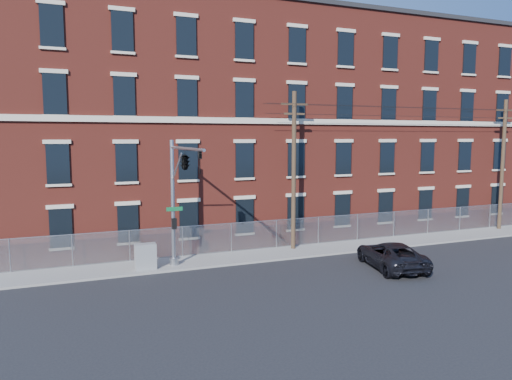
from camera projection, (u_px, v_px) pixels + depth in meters
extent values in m
plane|color=black|center=(306.00, 277.00, 24.99)|extent=(140.00, 140.00, 0.00)
cube|color=gray|center=(423.00, 239.00, 34.04)|extent=(65.00, 3.00, 0.12)
cube|color=maroon|center=(354.00, 129.00, 41.46)|extent=(55.00, 14.00, 16.00)
cube|color=black|center=(357.00, 32.00, 40.56)|extent=(55.30, 14.30, 0.30)
cube|color=beige|center=(409.00, 123.00, 34.90)|extent=(55.00, 0.18, 0.35)
cube|color=black|center=(61.00, 228.00, 26.76)|extent=(1.20, 0.10, 2.20)
cube|color=black|center=(58.00, 164.00, 26.36)|extent=(1.20, 0.10, 2.20)
cube|color=black|center=(55.00, 94.00, 25.94)|extent=(1.20, 0.10, 2.20)
cube|color=black|center=(52.00, 26.00, 25.55)|extent=(1.20, 0.10, 2.20)
cube|color=black|center=(128.00, 224.00, 28.12)|extent=(1.20, 0.10, 2.20)
cube|color=black|center=(126.00, 163.00, 27.72)|extent=(1.20, 0.10, 2.20)
cube|color=black|center=(124.00, 96.00, 27.30)|extent=(1.20, 0.10, 2.20)
cube|color=black|center=(122.00, 31.00, 26.90)|extent=(1.20, 0.10, 2.20)
cube|color=black|center=(189.00, 220.00, 29.48)|extent=(1.20, 0.10, 2.20)
cube|color=black|center=(188.00, 161.00, 29.08)|extent=(1.20, 0.10, 2.20)
cube|color=black|center=(187.00, 98.00, 28.66)|extent=(1.20, 0.10, 2.20)
cube|color=black|center=(186.00, 36.00, 28.26)|extent=(1.20, 0.10, 2.20)
cube|color=black|center=(245.00, 216.00, 30.84)|extent=(1.20, 0.10, 2.20)
cube|color=black|center=(245.00, 160.00, 30.44)|extent=(1.20, 0.10, 2.20)
cube|color=black|center=(244.00, 100.00, 30.02)|extent=(1.20, 0.10, 2.20)
cube|color=black|center=(244.00, 41.00, 29.62)|extent=(1.20, 0.10, 2.20)
cube|color=black|center=(296.00, 213.00, 32.19)|extent=(1.20, 0.10, 2.20)
cube|color=black|center=(296.00, 159.00, 31.80)|extent=(1.20, 0.10, 2.20)
cube|color=black|center=(297.00, 101.00, 31.38)|extent=(1.20, 0.10, 2.20)
cube|color=black|center=(297.00, 45.00, 30.98)|extent=(1.20, 0.10, 2.20)
cube|color=black|center=(342.00, 210.00, 33.55)|extent=(1.20, 0.10, 2.20)
cube|color=black|center=(343.00, 158.00, 33.16)|extent=(1.20, 0.10, 2.20)
cube|color=black|center=(345.00, 103.00, 32.74)|extent=(1.20, 0.10, 2.20)
cube|color=black|center=(346.00, 49.00, 32.34)|extent=(1.20, 0.10, 2.20)
cube|color=black|center=(386.00, 207.00, 34.91)|extent=(1.20, 0.10, 2.20)
cube|color=black|center=(387.00, 158.00, 34.52)|extent=(1.20, 0.10, 2.20)
cube|color=black|center=(389.00, 104.00, 34.10)|extent=(1.20, 0.10, 2.20)
cube|color=black|center=(390.00, 53.00, 33.70)|extent=(1.20, 0.10, 2.20)
cube|color=black|center=(426.00, 204.00, 36.27)|extent=(1.20, 0.10, 2.20)
cube|color=black|center=(427.00, 157.00, 35.87)|extent=(1.20, 0.10, 2.20)
cube|color=black|center=(429.00, 106.00, 35.46)|extent=(1.20, 0.10, 2.20)
cube|color=black|center=(431.00, 56.00, 35.06)|extent=(1.20, 0.10, 2.20)
cube|color=black|center=(463.00, 202.00, 37.63)|extent=(1.20, 0.10, 2.20)
cube|color=black|center=(465.00, 156.00, 37.23)|extent=(1.20, 0.10, 2.20)
cube|color=black|center=(467.00, 107.00, 36.81)|extent=(1.20, 0.10, 2.20)
cube|color=black|center=(469.00, 59.00, 36.42)|extent=(1.20, 0.10, 2.20)
cube|color=black|center=(497.00, 200.00, 38.99)|extent=(1.20, 0.10, 2.20)
cube|color=black|center=(500.00, 155.00, 38.59)|extent=(1.20, 0.10, 2.20)
cube|color=black|center=(502.00, 108.00, 38.17)|extent=(1.20, 0.10, 2.20)
cube|color=black|center=(505.00, 62.00, 37.78)|extent=(1.20, 0.10, 2.20)
cube|color=#A5A8AD|center=(411.00, 223.00, 35.13)|extent=(59.00, 0.02, 1.80)
cylinder|color=#9EA0A5|center=(412.00, 210.00, 35.03)|extent=(59.00, 0.04, 0.04)
cylinder|color=#9EA0A5|center=(10.00, 256.00, 25.35)|extent=(0.06, 0.06, 1.85)
cylinder|color=#9EA0A5|center=(72.00, 250.00, 26.50)|extent=(0.06, 0.06, 1.85)
cylinder|color=#9EA0A5|center=(130.00, 246.00, 27.65)|extent=(0.06, 0.06, 1.85)
cylinder|color=#9EA0A5|center=(183.00, 241.00, 28.80)|extent=(0.06, 0.06, 1.85)
cylinder|color=#9EA0A5|center=(231.00, 237.00, 29.95)|extent=(0.06, 0.06, 1.85)
cylinder|color=#9EA0A5|center=(276.00, 234.00, 31.10)|extent=(0.06, 0.06, 1.85)
cylinder|color=#9EA0A5|center=(318.00, 230.00, 32.25)|extent=(0.06, 0.06, 1.85)
cylinder|color=#9EA0A5|center=(357.00, 227.00, 33.41)|extent=(0.06, 0.06, 1.85)
cylinder|color=#9EA0A5|center=(394.00, 224.00, 34.56)|extent=(0.06, 0.06, 1.85)
cylinder|color=#9EA0A5|center=(428.00, 221.00, 35.71)|extent=(0.06, 0.06, 1.85)
cylinder|color=#9EA0A5|center=(460.00, 219.00, 36.86)|extent=(0.06, 0.06, 1.85)
cylinder|color=#9EA0A5|center=(490.00, 216.00, 38.01)|extent=(0.06, 0.06, 1.85)
cylinder|color=#9EA0A5|center=(173.00, 203.00, 26.51)|extent=(0.22, 0.22, 7.00)
cylinder|color=#9EA0A5|center=(174.00, 261.00, 26.88)|extent=(0.50, 0.50, 0.40)
cylinder|color=#9EA0A5|center=(186.00, 149.00, 23.17)|extent=(0.14, 6.50, 0.14)
cylinder|color=#9EA0A5|center=(177.00, 167.00, 25.18)|extent=(0.08, 2.18, 1.56)
cube|color=#0C592D|center=(174.00, 209.00, 26.43)|extent=(0.90, 0.03, 0.22)
cube|color=black|center=(174.00, 224.00, 26.40)|extent=(0.25, 0.25, 0.60)
imported|color=black|center=(200.00, 162.00, 20.88)|extent=(0.16, 0.20, 1.00)
imported|color=black|center=(185.00, 160.00, 23.47)|extent=(0.53, 2.48, 1.00)
cylinder|color=#403020|center=(294.00, 171.00, 30.33)|extent=(0.28, 0.28, 10.00)
cube|color=#403020|center=(294.00, 104.00, 29.86)|extent=(1.80, 0.12, 0.12)
cube|color=#403020|center=(294.00, 114.00, 29.93)|extent=(1.40, 0.12, 0.12)
cylinder|color=#403020|center=(502.00, 165.00, 37.00)|extent=(0.28, 0.28, 10.00)
cube|color=#403020|center=(506.00, 110.00, 36.54)|extent=(1.80, 0.12, 0.12)
cube|color=#403020|center=(505.00, 118.00, 36.60)|extent=(1.40, 0.12, 0.12)
cylinder|color=black|center=(509.00, 110.00, 36.26)|extent=(40.00, 0.02, 0.02)
cylinder|color=black|center=(502.00, 110.00, 36.81)|extent=(40.00, 0.02, 0.02)
cylinder|color=black|center=(505.00, 118.00, 36.60)|extent=(40.00, 0.02, 0.02)
imported|color=black|center=(391.00, 255.00, 26.63)|extent=(3.47, 5.66, 1.47)
cube|color=slate|center=(146.00, 257.00, 25.95)|extent=(1.13, 0.57, 1.41)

